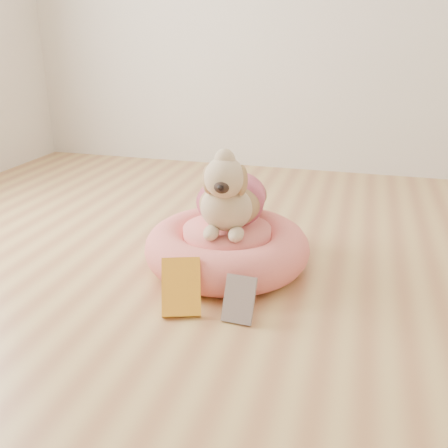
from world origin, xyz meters
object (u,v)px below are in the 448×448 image
(pet_bed, at_px, (227,247))
(book_white, at_px, (239,299))
(book_yellow, at_px, (181,287))
(dog, at_px, (230,184))

(pet_bed, bearing_deg, book_white, -68.85)
(book_white, bearing_deg, book_yellow, -178.13)
(dog, bearing_deg, book_white, -77.28)
(book_yellow, bearing_deg, pet_bed, 61.94)
(book_yellow, distance_m, book_white, 0.23)
(pet_bed, xyz_separation_m, dog, (0.00, 0.03, 0.29))
(book_yellow, height_order, book_white, book_yellow)
(pet_bed, height_order, dog, dog)
(pet_bed, height_order, book_yellow, book_yellow)
(pet_bed, height_order, book_white, pet_bed)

